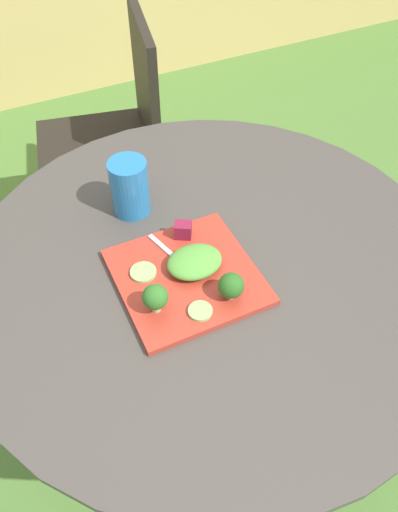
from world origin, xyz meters
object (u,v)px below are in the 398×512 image
Objects in this scene: drinking_glass at (130,190)px; fork at (176,259)px; patio_chair at (119,125)px; salad_plate at (187,276)px.

fork is at bearing -82.91° from drinking_glass.
fork is (-0.16, -0.90, 0.25)m from patio_chair.
patio_chair reaches higher than salad_plate.
salad_plate is at bearing -86.53° from fork.
patio_chair is at bearing 80.84° from salad_plate.
drinking_glass is at bearing 97.09° from fork.
drinking_glass is (-0.18, -0.69, 0.29)m from patio_chair.
salad_plate is 1.86× the size of fork.
patio_chair is 0.99m from salad_plate.
patio_chair reaches higher than fork.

